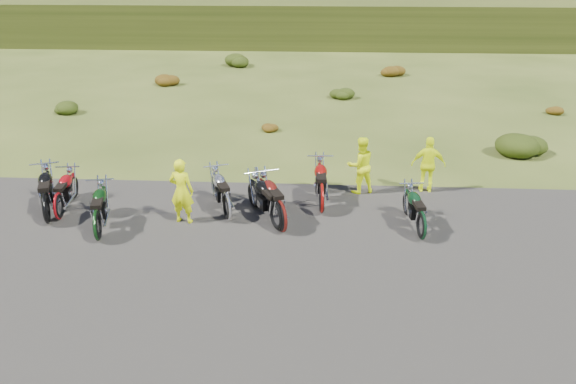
# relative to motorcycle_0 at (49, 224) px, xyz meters

# --- Properties ---
(ground) EXTENTS (300.00, 300.00, 0.00)m
(ground) POSITION_rel_motorcycle_0_xyz_m (5.14, -1.11, 0.00)
(ground) COLOR #364517
(ground) RESTS_ON ground
(gravel_pad) EXTENTS (20.00, 12.00, 0.04)m
(gravel_pad) POSITION_rel_motorcycle_0_xyz_m (5.14, -3.11, 0.00)
(gravel_pad) COLOR black
(gravel_pad) RESTS_ON ground
(hill_slope) EXTENTS (300.00, 45.97, 9.37)m
(hill_slope) POSITION_rel_motorcycle_0_xyz_m (5.14, 48.89, 0.00)
(hill_slope) COLOR #2C3712
(hill_slope) RESTS_ON ground
(shrub_1) EXTENTS (1.03, 1.03, 0.61)m
(shrub_1) POSITION_rel_motorcycle_0_xyz_m (-3.96, 10.19, 0.31)
(shrub_1) COLOR black
(shrub_1) RESTS_ON ground
(shrub_2) EXTENTS (1.30, 1.30, 0.77)m
(shrub_2) POSITION_rel_motorcycle_0_xyz_m (-1.06, 15.49, 0.38)
(shrub_2) COLOR #622F0C
(shrub_2) RESTS_ON ground
(shrub_3) EXTENTS (1.56, 1.56, 0.92)m
(shrub_3) POSITION_rel_motorcycle_0_xyz_m (1.84, 20.79, 0.46)
(shrub_3) COLOR black
(shrub_3) RESTS_ON ground
(shrub_4) EXTENTS (0.77, 0.77, 0.45)m
(shrub_4) POSITION_rel_motorcycle_0_xyz_m (4.74, 8.09, 0.23)
(shrub_4) COLOR #622F0C
(shrub_4) RESTS_ON ground
(shrub_5) EXTENTS (1.03, 1.03, 0.61)m
(shrub_5) POSITION_rel_motorcycle_0_xyz_m (7.64, 13.39, 0.31)
(shrub_5) COLOR black
(shrub_5) RESTS_ON ground
(shrub_6) EXTENTS (1.30, 1.30, 0.77)m
(shrub_6) POSITION_rel_motorcycle_0_xyz_m (10.54, 18.69, 0.38)
(shrub_6) COLOR #622F0C
(shrub_6) RESTS_ON ground
(shrub_7) EXTENTS (1.56, 1.56, 0.92)m
(shrub_7) POSITION_rel_motorcycle_0_xyz_m (13.44, 5.99, 0.46)
(shrub_7) COLOR black
(shrub_7) RESTS_ON ground
(shrub_8) EXTENTS (0.77, 0.77, 0.45)m
(shrub_8) POSITION_rel_motorcycle_0_xyz_m (16.34, 11.29, 0.23)
(shrub_8) COLOR #622F0C
(shrub_8) RESTS_ON ground
(motorcycle_0) EXTENTS (1.52, 2.36, 1.17)m
(motorcycle_0) POSITION_rel_motorcycle_0_xyz_m (0.00, 0.00, 0.00)
(motorcycle_0) COLOR black
(motorcycle_0) RESTS_ON ground
(motorcycle_1) EXTENTS (0.89, 2.02, 1.02)m
(motorcycle_1) POSITION_rel_motorcycle_0_xyz_m (0.20, 0.25, 0.00)
(motorcycle_1) COLOR maroon
(motorcycle_1) RESTS_ON ground
(motorcycle_2) EXTENTS (1.15, 2.18, 1.09)m
(motorcycle_2) POSITION_rel_motorcycle_0_xyz_m (1.58, -0.79, 0.00)
(motorcycle_2) COLOR black
(motorcycle_2) RESTS_ON ground
(motorcycle_3) EXTENTS (1.41, 2.16, 1.08)m
(motorcycle_3) POSITION_rel_motorcycle_0_xyz_m (4.42, 0.44, 0.00)
(motorcycle_3) COLOR #BCBCC1
(motorcycle_3) RESTS_ON ground
(motorcycle_4) EXTENTS (1.53, 2.30, 1.15)m
(motorcycle_4) POSITION_rel_motorcycle_0_xyz_m (5.81, -0.11, 0.00)
(motorcycle_4) COLOR #51120D
(motorcycle_4) RESTS_ON ground
(motorcycle_5) EXTENTS (1.65, 2.21, 1.12)m
(motorcycle_5) POSITION_rel_motorcycle_0_xyz_m (5.69, -0.03, 0.00)
(motorcycle_5) COLOR black
(motorcycle_5) RESTS_ON ground
(motorcycle_6) EXTENTS (0.83, 2.22, 1.15)m
(motorcycle_6) POSITION_rel_motorcycle_0_xyz_m (6.77, 1.00, 0.00)
(motorcycle_6) COLOR maroon
(motorcycle_6) RESTS_ON ground
(motorcycle_7) EXTENTS (0.87, 1.97, 1.00)m
(motorcycle_7) POSITION_rel_motorcycle_0_xyz_m (9.10, -0.30, 0.00)
(motorcycle_7) COLOR black
(motorcycle_7) RESTS_ON ground
(person_middle) EXTENTS (0.66, 0.49, 1.66)m
(person_middle) POSITION_rel_motorcycle_0_xyz_m (3.35, 0.26, 0.83)
(person_middle) COLOR #DDEE0C
(person_middle) RESTS_ON ground
(person_right_a) EXTENTS (0.93, 0.83, 1.60)m
(person_right_a) POSITION_rel_motorcycle_0_xyz_m (7.82, 2.40, 0.80)
(person_right_a) COLOR #DDEE0C
(person_right_a) RESTS_ON ground
(person_right_b) EXTENTS (0.96, 0.47, 1.58)m
(person_right_b) POSITION_rel_motorcycle_0_xyz_m (9.70, 2.58, 0.79)
(person_right_b) COLOR #DDEE0C
(person_right_b) RESTS_ON ground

